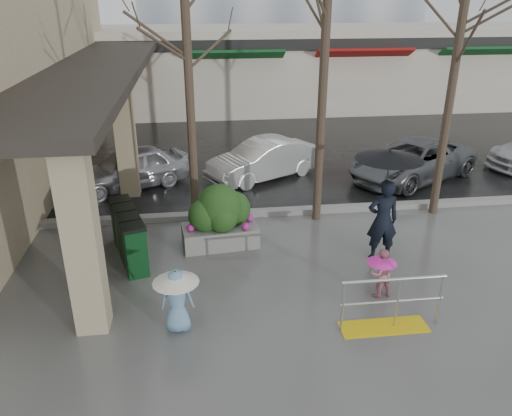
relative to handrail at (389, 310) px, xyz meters
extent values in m
plane|color=#51514F|center=(-1.36, 1.20, -0.38)|extent=(120.00, 120.00, 0.00)
cube|color=black|center=(-1.36, 23.20, -0.37)|extent=(120.00, 36.00, 0.01)
cube|color=gray|center=(-1.36, 5.20, -0.30)|extent=(120.00, 0.30, 0.15)
cube|color=#2D2823|center=(-6.16, 9.20, 3.25)|extent=(2.80, 18.00, 0.25)
cube|color=tan|center=(-5.26, 0.70, 1.37)|extent=(0.55, 0.55, 3.50)
cube|color=tan|center=(-5.26, 7.20, 1.37)|extent=(0.55, 0.55, 3.50)
cube|color=beige|center=(0.64, 19.20, 1.62)|extent=(34.00, 6.00, 4.00)
cube|color=maroon|center=(-7.36, 16.30, 2.47)|extent=(4.50, 1.68, 0.87)
cube|color=#0F4C1E|center=(-1.36, 16.30, 2.47)|extent=(4.50, 1.68, 0.87)
cube|color=maroon|center=(4.64, 16.30, 2.47)|extent=(4.50, 1.68, 0.87)
cube|color=#0F4C1E|center=(10.64, 16.30, 2.47)|extent=(4.50, 1.68, 0.87)
cube|color=black|center=(0.64, 16.30, 3.02)|extent=(34.00, 0.35, 0.50)
cube|color=yellow|center=(-0.06, 0.00, -0.37)|extent=(1.60, 0.50, 0.02)
cylinder|color=silver|center=(-0.86, 0.00, 0.12)|extent=(0.05, 0.05, 1.00)
cylinder|color=silver|center=(0.14, 0.00, 0.12)|extent=(0.05, 0.05, 1.00)
cylinder|color=silver|center=(0.94, 0.00, 0.12)|extent=(0.05, 0.05, 1.00)
cylinder|color=silver|center=(0.04, 0.00, 0.62)|extent=(1.90, 0.06, 0.06)
cylinder|color=silver|center=(0.04, 0.00, 0.17)|extent=(1.90, 0.04, 0.04)
cylinder|color=#382B21|center=(-3.36, 4.80, 3.02)|extent=(0.22, 0.22, 6.80)
cylinder|color=#382B21|center=(-0.16, 4.80, 3.12)|extent=(0.22, 0.22, 7.00)
cylinder|color=#382B21|center=(3.14, 4.80, 2.87)|extent=(0.22, 0.22, 6.50)
imported|color=black|center=(0.74, 2.49, 0.58)|extent=(0.71, 0.49, 1.91)
cylinder|color=black|center=(0.74, 2.49, 1.57)|extent=(0.02, 0.02, 1.21)
cone|color=black|center=(0.74, 2.49, 2.08)|extent=(1.45, 1.45, 0.18)
sphere|color=black|center=(0.74, 2.49, 2.19)|extent=(0.05, 0.05, 0.05)
imported|color=#D07F91|center=(0.21, 1.02, 0.14)|extent=(0.55, 0.46, 1.02)
cylinder|color=black|center=(0.21, 1.02, 0.32)|extent=(0.02, 0.02, 0.44)
cone|color=#F126B2|center=(0.21, 1.02, 0.46)|extent=(0.60, 0.60, 0.18)
sphere|color=black|center=(0.21, 1.02, 0.57)|extent=(0.05, 0.05, 0.05)
imported|color=#6997BB|center=(-3.74, 0.42, 0.22)|extent=(0.60, 0.41, 1.20)
cylinder|color=black|center=(-3.74, 0.42, 0.50)|extent=(0.02, 0.02, 0.56)
cone|color=silver|center=(-3.74, 0.42, 0.69)|extent=(0.82, 0.82, 0.18)
sphere|color=black|center=(-3.74, 0.42, 0.80)|extent=(0.05, 0.05, 0.05)
cube|color=slate|center=(-2.81, 3.61, -0.13)|extent=(1.85, 1.07, 0.49)
ellipsoid|color=#1C3D13|center=(-2.81, 3.61, 0.60)|extent=(1.08, 0.97, 1.13)
sphere|color=#1C3D13|center=(-3.15, 3.51, 0.46)|extent=(0.78, 0.78, 0.78)
sphere|color=#1C3D13|center=(-2.46, 3.75, 0.48)|extent=(0.82, 0.82, 0.82)
cube|color=#0D3D18|center=(-4.65, 2.46, 0.16)|extent=(0.55, 0.55, 1.07)
cube|color=black|center=(-4.65, 2.46, 0.75)|extent=(0.58, 0.58, 0.08)
cube|color=black|center=(-4.80, 2.97, 0.16)|extent=(0.55, 0.55, 1.07)
cube|color=black|center=(-4.80, 2.97, 0.75)|extent=(0.58, 0.58, 0.08)
cube|color=#0C3514|center=(-4.96, 3.49, 0.16)|extent=(0.55, 0.55, 1.07)
cube|color=black|center=(-4.96, 3.49, 0.75)|extent=(0.58, 0.58, 0.08)
cube|color=black|center=(-5.11, 4.00, 0.16)|extent=(0.55, 0.55, 1.07)
cube|color=black|center=(-5.11, 4.00, 0.75)|extent=(0.58, 0.58, 0.08)
imported|color=#B1B1B6|center=(-5.35, 7.81, 0.25)|extent=(3.97, 2.99, 1.26)
imported|color=white|center=(-1.12, 8.14, 0.25)|extent=(3.99, 3.01, 1.26)
imported|color=slate|center=(3.62, 7.46, 0.25)|extent=(4.98, 4.01, 1.26)
camera|label=1|loc=(-3.29, -7.09, 5.21)|focal=35.00mm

